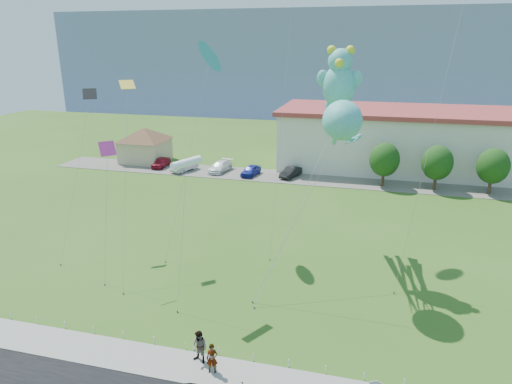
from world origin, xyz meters
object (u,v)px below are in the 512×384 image
at_px(pedestrian_left, 212,358).
at_px(parked_car_black, 291,172).
at_px(parked_car_white, 220,167).
at_px(teddy_bear_kite, 339,81).
at_px(octopus_kite, 343,129).
at_px(parked_car_silver, 184,166).
at_px(warehouse, 510,144).
at_px(pedestrian_right, 200,347).
at_px(parked_car_blue, 251,170).
at_px(parked_car_red, 161,162).
at_px(pavilion, 145,141).

xyz_separation_m(pedestrian_left, parked_car_black, (-2.80, 37.83, -0.22)).
distance_m(parked_car_white, parked_car_black, 9.83).
height_order(parked_car_white, parked_car_black, parked_car_white).
bearing_deg(teddy_bear_kite, octopus_kite, -74.16).
xyz_separation_m(parked_car_silver, teddy_bear_kite, (22.08, -21.76, 13.39)).
xyz_separation_m(warehouse, pedestrian_left, (-24.82, -46.81, -3.18)).
height_order(parked_car_white, teddy_bear_kite, teddy_bear_kite).
xyz_separation_m(pedestrian_right, octopus_kite, (6.17, 12.52, 10.01)).
bearing_deg(parked_car_blue, parked_car_black, 16.10).
bearing_deg(pedestrian_right, parked_car_silver, 132.40).
bearing_deg(parked_car_red, warehouse, 9.18).
distance_m(pavilion, parked_car_black, 22.69).
distance_m(pedestrian_right, parked_car_blue, 37.42).
bearing_deg(octopus_kite, pedestrian_left, -111.84).
xyz_separation_m(parked_car_white, octopus_kite, (17.88, -25.02, 10.32)).
xyz_separation_m(parked_car_silver, octopus_kite, (22.72, -24.03, 10.30)).
bearing_deg(parked_car_red, octopus_kite, -44.52).
xyz_separation_m(warehouse, parked_car_blue, (-32.89, -9.50, -3.40)).
height_order(warehouse, parked_car_white, warehouse).
bearing_deg(parked_car_black, warehouse, 35.40).
distance_m(pavilion, parked_car_silver, 8.83).
distance_m(warehouse, pedestrian_left, 53.08).
distance_m(parked_car_red, parked_car_black, 18.70).
distance_m(parked_car_silver, parked_car_black, 14.69).
distance_m(pavilion, warehouse, 50.37).
xyz_separation_m(parked_car_white, teddy_bear_kite, (17.23, -22.75, 13.42)).
distance_m(parked_car_silver, teddy_bear_kite, 33.77).
bearing_deg(parked_car_red, parked_car_silver, -16.82).
relative_size(pedestrian_right, parked_car_white, 0.40).
xyz_separation_m(pavilion, parked_car_white, (12.55, -2.68, -2.28)).
bearing_deg(pedestrian_right, parked_car_blue, 119.04).
height_order(pedestrian_left, octopus_kite, octopus_kite).
distance_m(parked_car_blue, octopus_kite, 29.50).
bearing_deg(parked_car_black, parked_car_blue, -156.94).
height_order(pavilion, parked_car_red, pavilion).
height_order(parked_car_white, parked_car_blue, parked_car_white).
relative_size(parked_car_silver, parked_car_blue, 1.11).
bearing_deg(parked_car_silver, pedestrian_right, -46.41).
bearing_deg(pavilion, parked_car_blue, -11.55).
relative_size(warehouse, teddy_bear_kite, 3.67).
xyz_separation_m(pedestrian_right, parked_car_blue, (-7.14, 36.73, -0.33)).
xyz_separation_m(parked_car_black, octopus_kite, (8.05, -24.73, 10.35)).
distance_m(pedestrian_right, parked_car_white, 39.33).
bearing_deg(parked_car_silver, parked_car_white, 30.80).
bearing_deg(parked_car_black, pedestrian_left, -68.36).
bearing_deg(parked_car_red, teddy_bear_kite, -42.52).
relative_size(parked_car_red, parked_car_black, 1.00).
distance_m(parked_car_blue, teddy_bear_kite, 28.68).
relative_size(pedestrian_left, parked_car_red, 0.42).
distance_m(pavilion, pedestrian_right, 47.01).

